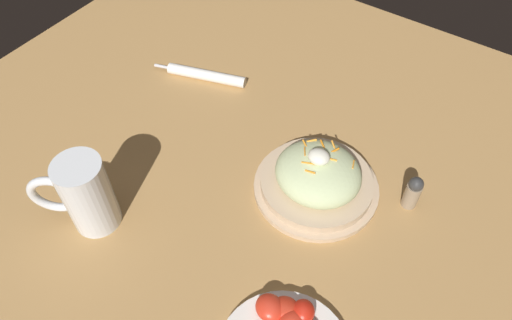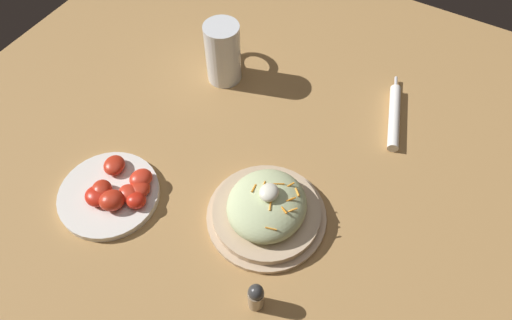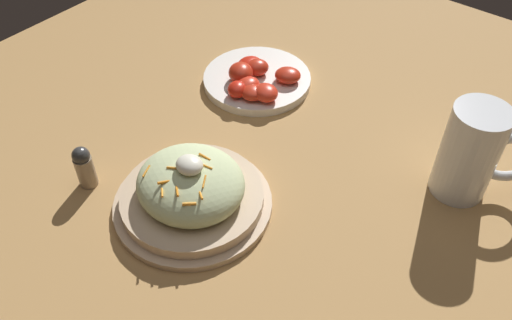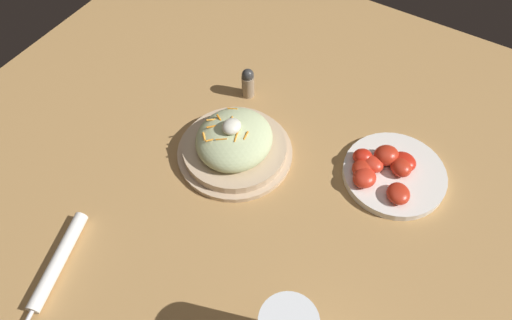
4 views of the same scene
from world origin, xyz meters
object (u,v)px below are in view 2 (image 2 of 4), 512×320
object	(u,v)px
beer_mug	(223,54)
salt_shaker	(256,297)
napkin_roll	(394,116)
salad_plate	(267,209)
tomato_plate	(113,192)

from	to	relation	value
beer_mug	salt_shaker	xyz separation A→B (m)	(-0.45, -0.34, -0.03)
salt_shaker	napkin_roll	bearing A→B (deg)	-6.85
salad_plate	tomato_plate	xyz separation A→B (m)	(-0.11, 0.29, -0.02)
tomato_plate	salt_shaker	size ratio (longest dim) A/B	2.74
beer_mug	salt_shaker	size ratio (longest dim) A/B	2.06
beer_mug	napkin_roll	size ratio (longest dim) A/B	0.71
salt_shaker	beer_mug	bearing A→B (deg)	37.60
salad_plate	beer_mug	distance (m)	0.40
napkin_roll	salad_plate	bearing A→B (deg)	160.42
salad_plate	salt_shaker	distance (m)	0.17
beer_mug	napkin_roll	world-z (taller)	beer_mug
tomato_plate	napkin_roll	bearing A→B (deg)	-41.38
napkin_roll	salt_shaker	xyz separation A→B (m)	(-0.52, 0.06, 0.02)
napkin_roll	salt_shaker	distance (m)	0.52
beer_mug	salad_plate	bearing A→B (deg)	-136.26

